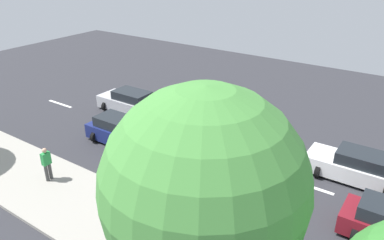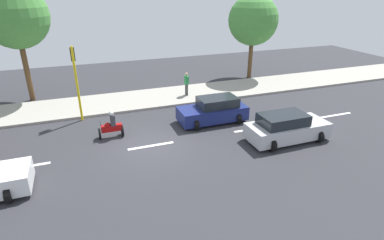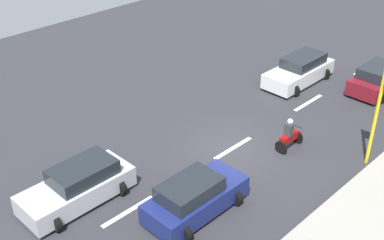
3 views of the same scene
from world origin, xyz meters
The scene contains 12 objects.
ground_plane centered at (0.00, 0.00, -0.05)m, with size 40.00×60.00×0.10m, color #2D2D33.
sidewalk centered at (7.00, 0.00, 0.07)m, with size 4.00×60.00×0.15m, color #9E998E.
lane_stripe_north centered at (0.00, -6.00, 0.01)m, with size 0.20×2.40×0.01m, color white.
lane_stripe_mid centered at (0.00, 0.00, 0.01)m, with size 0.20×2.40×0.01m, color white.
lane_stripe_south centered at (0.00, 6.00, 0.01)m, with size 0.20×2.40×0.01m, color white.
lane_stripe_far_south centered at (0.00, 12.00, 0.01)m, with size 0.20×2.40×0.01m, color white.
car_dark_blue centered at (1.78, -4.28, 0.71)m, with size 2.14×4.07×1.52m.
car_silver centered at (-1.79, -6.89, 0.71)m, with size 2.19×4.34×1.52m.
car_maroon centered at (1.83, 9.86, 0.71)m, with size 2.15×4.08×1.52m.
car_white centered at (-1.78, 7.70, 0.71)m, with size 2.18×4.55×1.52m.
motorcycle centered at (1.73, 1.74, 0.64)m, with size 0.60×1.30×1.53m.
traffic_light_corner centered at (4.85, 3.18, 2.93)m, with size 0.49×0.24×4.50m.
Camera 3 is at (11.68, -14.40, 12.30)m, focal length 46.37 mm.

